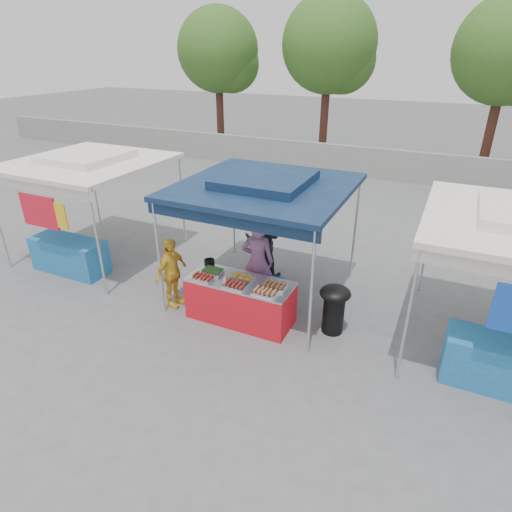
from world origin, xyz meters
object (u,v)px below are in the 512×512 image
at_px(cooking_pot, 209,262).
at_px(vendor_woman, 258,262).
at_px(vendor_table, 240,300).
at_px(wok_burner, 334,305).
at_px(customer_person, 171,273).
at_px(helper_man, 263,240).

height_order(cooking_pot, vendor_woman, vendor_woman).
xyz_separation_m(vendor_table, wok_burner, (1.71, 0.38, 0.13)).
distance_m(vendor_table, vendor_woman, 0.92).
distance_m(wok_burner, customer_person, 3.22).
distance_m(vendor_table, wok_burner, 1.76).
bearing_deg(wok_burner, cooking_pot, 179.75).
distance_m(cooking_pot, wok_burner, 2.57).
height_order(cooking_pot, wok_burner, cooking_pot).
xyz_separation_m(wok_burner, helper_man, (-2.06, 1.43, 0.31)).
bearing_deg(cooking_pot, wok_burner, 1.61).
bearing_deg(cooking_pot, vendor_table, -20.20).
bearing_deg(vendor_table, cooking_pot, 159.80).
height_order(vendor_woman, helper_man, vendor_woman).
height_order(wok_burner, helper_man, helper_man).
relative_size(vendor_table, vendor_woman, 1.14).
bearing_deg(customer_person, vendor_table, -80.23).
bearing_deg(helper_man, vendor_table, 90.07).
height_order(wok_burner, customer_person, customer_person).
relative_size(cooking_pot, vendor_woman, 0.12).
bearing_deg(vendor_table, helper_man, 100.96).
bearing_deg(vendor_woman, wok_burner, 152.46).
distance_m(vendor_table, customer_person, 1.50).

